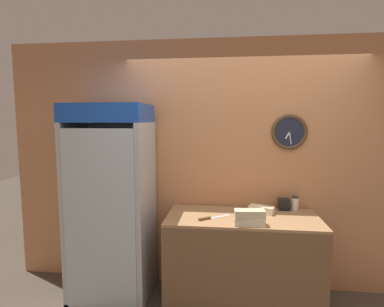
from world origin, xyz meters
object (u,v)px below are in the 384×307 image
chefs_knife (210,218)px  sandwich_flat_left (262,210)px  condiment_jar (295,203)px  napkin_dispenser (284,204)px  sandwich_stack_bottom (250,221)px  sandwich_stack_middle (250,214)px  beverage_cooler (114,192)px

chefs_knife → sandwich_flat_left: bearing=25.1°
condiment_jar → chefs_knife: bearing=-156.2°
napkin_dispenser → condiment_jar: bearing=2.8°
sandwich_stack_bottom → sandwich_stack_middle: (-0.00, 0.00, 0.07)m
napkin_dispenser → beverage_cooler: bearing=-173.4°
sandwich_flat_left → condiment_jar: condiment_jar is taller
chefs_knife → napkin_dispenser: size_ratio=2.54×
sandwich_flat_left → chefs_knife: bearing=-154.9°
condiment_jar → napkin_dispenser: size_ratio=1.20×
sandwich_stack_bottom → condiment_jar: condiment_jar is taller
sandwich_stack_middle → napkin_dispenser: bearing=52.7°
beverage_cooler → napkin_dispenser: bearing=6.6°
beverage_cooler → sandwich_stack_bottom: bearing=-12.4°
sandwich_flat_left → sandwich_stack_middle: bearing=-111.6°
sandwich_stack_middle → chefs_knife: 0.40m
sandwich_stack_bottom → chefs_knife: 0.38m
sandwich_stack_bottom → sandwich_flat_left: size_ratio=1.02×
beverage_cooler → sandwich_stack_middle: (1.38, -0.30, -0.08)m
sandwich_stack_middle → beverage_cooler: bearing=167.6°
sandwich_flat_left → chefs_knife: (-0.51, -0.24, -0.03)m
sandwich_stack_bottom → sandwich_flat_left: sandwich_flat_left is taller
sandwich_stack_bottom → sandwich_flat_left: bearing=68.4°
beverage_cooler → chefs_knife: 1.05m
sandwich_stack_bottom → sandwich_flat_left: 0.40m
sandwich_stack_bottom → condiment_jar: 0.72m
beverage_cooler → chefs_knife: bearing=-9.5°
beverage_cooler → sandwich_flat_left: beverage_cooler is taller
sandwich_stack_bottom → chefs_knife: (-0.36, 0.13, -0.03)m
sandwich_flat_left → napkin_dispenser: napkin_dispenser is taller
condiment_jar → sandwich_stack_bottom: bearing=-134.4°
beverage_cooler → condiment_jar: size_ratio=13.86×
sandwich_flat_left → condiment_jar: bearing=22.0°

